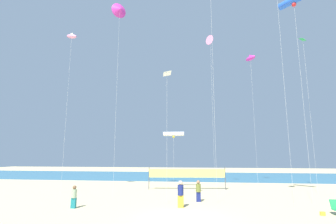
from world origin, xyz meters
TOP-DOWN VIEW (x-y plane):
  - ground_plane at (0.00, 0.00)m, footprint 120.00×120.00m
  - ocean_band at (0.00, 30.24)m, footprint 120.00×20.00m
  - beachgoer_navy_shirt at (-0.43, 3.17)m, footprint 0.42×0.42m
  - beachgoer_sage_shirt at (-7.87, 1.91)m, footprint 0.35×0.35m
  - beachgoer_olive_shirt at (0.81, 5.57)m, footprint 0.38×0.38m
  - folding_beach_chair at (9.40, 2.29)m, footprint 0.52×0.65m
  - volleyball_net at (-0.51, 12.49)m, footprint 8.30×0.98m
  - beach_handbag at (8.43, 1.94)m, footprint 0.29×0.14m
  - kite_green_diamond at (12.10, 11.01)m, footprint 0.82×0.82m
  - kite_blue_tube at (9.46, 5.82)m, footprint 2.22×2.26m
  - kite_white_diamond at (-1.68, 4.80)m, footprint 0.96×0.95m
  - kite_pink_delta at (2.50, 13.38)m, footprint 1.06×1.05m
  - kite_magenta_delta at (-7.19, 7.97)m, footprint 1.51×1.45m
  - kite_pink_inflatable at (-12.58, 8.25)m, footprint 1.47×0.78m
  - kite_white_tube at (-1.99, 12.80)m, footprint 2.37×0.56m
  - kite_magenta_inflatable at (7.96, 17.61)m, footprint 1.41×1.76m

SIDE VIEW (x-z plane):
  - ground_plane at x=0.00m, z-range 0.00..0.00m
  - ocean_band at x=0.00m, z-range 0.00..0.01m
  - beach_handbag at x=8.43m, z-range 0.00..0.23m
  - folding_beach_chair at x=9.40m, z-range 0.02..0.91m
  - beachgoer_sage_shirt at x=-7.87m, z-range 0.05..1.60m
  - beachgoer_olive_shirt at x=0.81m, z-range 0.06..1.72m
  - beachgoer_navy_shirt at x=-0.43m, z-range 0.06..1.92m
  - volleyball_net at x=-0.51m, z-range 0.44..2.84m
  - kite_white_tube at x=-1.99m, z-range 2.89..9.17m
  - kite_white_diamond at x=-1.68m, z-range 5.09..15.90m
  - kite_green_diamond at x=12.10m, z-range 7.52..23.57m
  - kite_pink_inflatable at x=-12.58m, z-range 7.94..24.71m
  - kite_magenta_inflatable at x=7.96m, z-range 8.01..25.01m
  - kite_blue_tube at x=9.46m, z-range 8.36..25.77m
  - kite_pink_delta at x=2.50m, z-range 8.38..26.42m
  - kite_magenta_delta at x=-7.19m, z-range 9.04..28.80m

